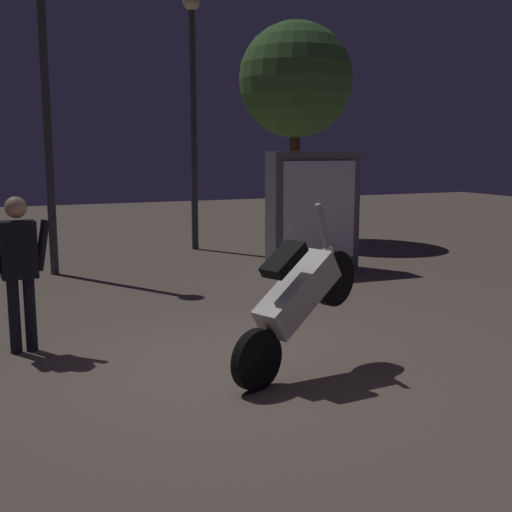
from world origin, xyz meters
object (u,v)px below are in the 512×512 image
(motorcycle_white_foreground, at_px, (297,299))
(streetlamp_far, at_px, (193,91))
(kiosk_billboard, at_px, (313,212))
(streetlamp_near, at_px, (44,70))
(person_rider_beside, at_px, (19,261))

(motorcycle_white_foreground, bearing_deg, streetlamp_far, 56.64)
(kiosk_billboard, bearing_deg, streetlamp_near, -15.69)
(streetlamp_near, bearing_deg, kiosk_billboard, -18.53)
(streetlamp_near, xyz_separation_m, streetlamp_far, (3.10, 1.74, -0.09))
(motorcycle_white_foreground, bearing_deg, person_rider_beside, 120.63)
(person_rider_beside, height_order, kiosk_billboard, kiosk_billboard)
(person_rider_beside, distance_m, kiosk_billboard, 5.80)
(motorcycle_white_foreground, xyz_separation_m, person_rider_beside, (-2.36, 1.76, 0.24))
(motorcycle_white_foreground, relative_size, streetlamp_near, 0.30)
(streetlamp_near, height_order, kiosk_billboard, streetlamp_near)
(motorcycle_white_foreground, bearing_deg, kiosk_billboard, 37.77)
(motorcycle_white_foreground, bearing_deg, streetlamp_near, 82.16)
(person_rider_beside, xyz_separation_m, streetlamp_far, (3.85, 6.08, 2.34))
(motorcycle_white_foreground, relative_size, kiosk_billboard, 0.78)
(streetlamp_far, distance_m, kiosk_billboard, 4.07)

